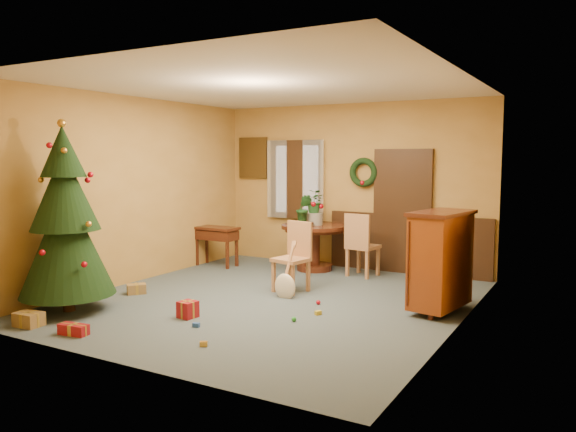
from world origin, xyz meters
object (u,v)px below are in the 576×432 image
Objects in this scene: dining_table at (315,238)px; sideboard at (441,258)px; writing_desk at (217,236)px; christmas_tree at (66,221)px; chair_near at (294,254)px.

dining_table is 0.90× the size of sideboard.
writing_desk is at bearing -162.58° from dining_table.
christmas_tree is at bearing -151.08° from sideboard.
dining_table reaches higher than writing_desk.
sideboard is at bearing -2.30° from chair_near.
dining_table is at bearing 68.15° from christmas_tree.
chair_near is 2.16m from sideboard.
writing_desk is 4.43m from sideboard.
sideboard is at bearing -31.72° from dining_table.
christmas_tree is at bearing -129.95° from chair_near.
christmas_tree is at bearing -87.41° from writing_desk.
chair_near is at bearing 50.05° from christmas_tree.
chair_near reaches higher than writing_desk.
dining_table is 1.57m from chair_near.
writing_desk is (-2.14, 0.98, -0.01)m from chair_near.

